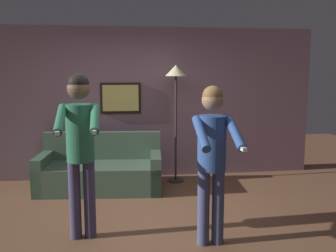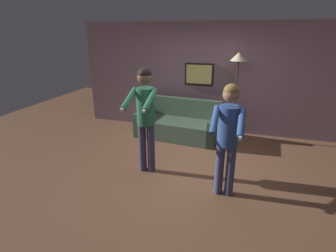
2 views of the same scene
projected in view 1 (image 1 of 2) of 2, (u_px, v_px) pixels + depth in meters
The scene contains 6 objects.
ground_plane at pixel (142, 226), 4.51m from camera, with size 12.00×12.00×0.00m, color brown.
back_wall_assembly at pixel (133, 103), 6.49m from camera, with size 6.40×0.09×2.60m.
couch at pixel (101, 172), 5.90m from camera, with size 1.97×1.02×0.87m.
torchiere_lamp at pixel (176, 83), 6.13m from camera, with size 0.36×0.36×1.96m.
person_standing_left at pixel (80, 139), 4.03m from camera, with size 0.45×0.75×1.83m.
person_standing_right at pixel (212, 151), 3.90m from camera, with size 0.43×0.68×1.71m.
Camera 1 is at (-0.27, -4.29, 1.86)m, focal length 40.00 mm.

